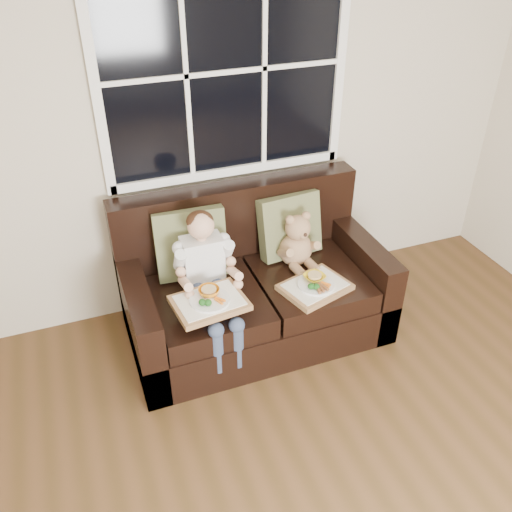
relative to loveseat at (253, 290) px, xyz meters
name	(u,v)px	position (x,y,z in m)	size (l,w,h in m)	color
room_walls	(498,346)	(-0.08, -2.02, 1.28)	(4.52, 5.02, 2.71)	beige
window_back	(225,72)	(0.00, 0.46, 1.34)	(1.62, 0.04, 1.37)	black
loveseat	(253,290)	(0.00, 0.00, 0.00)	(1.70, 0.92, 0.96)	black
pillow_left	(191,243)	(-0.37, 0.15, 0.37)	(0.47, 0.25, 0.47)	olive
pillow_right	(290,225)	(0.33, 0.15, 0.36)	(0.45, 0.24, 0.45)	olive
child	(207,270)	(-0.34, -0.12, 0.33)	(0.37, 0.59, 0.83)	white
teddy_bear	(297,244)	(0.32, 0.01, 0.30)	(0.25, 0.31, 0.40)	tan
tray_left	(209,301)	(-0.39, -0.34, 0.27)	(0.45, 0.36, 0.09)	#9F7847
tray_right	(315,286)	(0.31, -0.31, 0.17)	(0.48, 0.42, 0.09)	#9F7847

